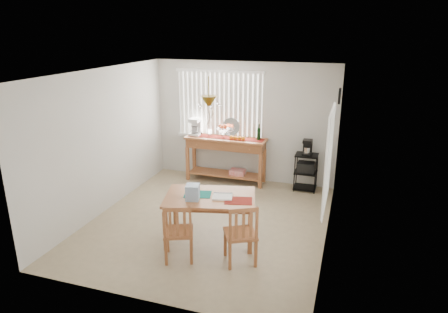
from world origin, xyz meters
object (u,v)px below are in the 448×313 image
(sideboard, at_px, (226,149))
(dining_table, at_px, (210,201))
(chair_left, at_px, (178,232))
(wire_cart, at_px, (306,169))
(cart_items, at_px, (307,147))
(chair_right, at_px, (241,234))

(sideboard, height_order, dining_table, sideboard)
(sideboard, bearing_deg, dining_table, -77.85)
(dining_table, bearing_deg, chair_left, -107.97)
(wire_cart, xyz_separation_m, cart_items, (-0.00, 0.01, 0.46))
(cart_items, xyz_separation_m, dining_table, (-1.19, -2.55, -0.27))
(sideboard, relative_size, wire_cart, 2.26)
(cart_items, xyz_separation_m, chair_right, (-0.54, -3.07, -0.47))
(wire_cart, bearing_deg, cart_items, 90.00)
(sideboard, relative_size, chair_left, 1.94)
(sideboard, distance_m, cart_items, 1.75)
(wire_cart, height_order, cart_items, cart_items)
(sideboard, relative_size, chair_right, 1.87)
(sideboard, xyz_separation_m, dining_table, (0.54, -2.53, -0.08))
(wire_cart, bearing_deg, dining_table, -115.09)
(cart_items, bearing_deg, dining_table, -115.02)
(cart_items, bearing_deg, chair_right, -99.97)
(sideboard, distance_m, dining_table, 2.59)
(sideboard, xyz_separation_m, cart_items, (1.74, 0.03, 0.18))
(sideboard, relative_size, dining_table, 1.12)
(wire_cart, distance_m, cart_items, 0.46)
(wire_cart, bearing_deg, chair_right, -100.00)
(chair_left, bearing_deg, chair_right, 12.41)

